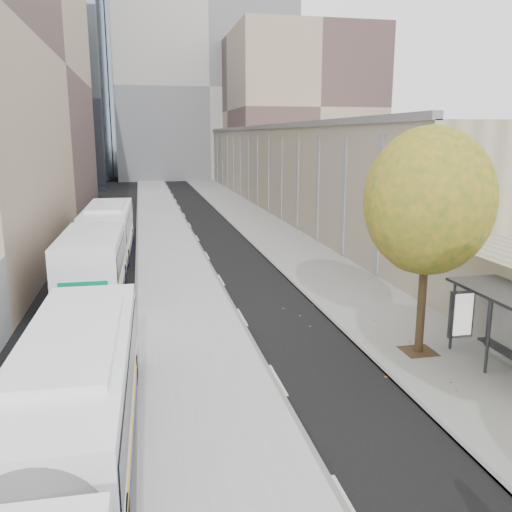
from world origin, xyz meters
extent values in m
cube|color=#A3A3A3|center=(-3.88, 35.00, 0.07)|extent=(4.25, 150.00, 0.15)
cube|color=gray|center=(4.12, 35.00, 0.04)|extent=(4.75, 150.00, 0.08)
cube|color=gray|center=(15.50, 64.00, 4.00)|extent=(18.00, 92.00, 8.00)
cube|color=#A39F96|center=(6.00, 96.00, 15.00)|extent=(30.00, 18.00, 30.00)
cylinder|color=black|center=(3.60, 13.00, 1.70)|extent=(0.28, 0.28, 3.24)
sphere|color=#39601D|center=(3.60, 13.00, 5.26)|extent=(4.20, 4.20, 4.20)
cube|color=white|center=(-7.23, 5.45, 1.40)|extent=(2.80, 16.89, 2.81)
cube|color=black|center=(-7.23, 5.45, 1.92)|extent=(2.85, 16.22, 0.97)
cube|color=white|center=(-7.69, 27.57, 1.50)|extent=(3.01, 18.09, 3.01)
cube|color=black|center=(-7.69, 27.57, 2.05)|extent=(3.05, 17.37, 1.04)
cube|color=#007B4F|center=(-7.69, 18.58, 1.15)|extent=(1.90, 0.10, 1.16)
imported|color=silver|center=(-7.82, 41.65, 0.71)|extent=(2.67, 4.47, 1.43)
camera|label=1|loc=(-5.49, -2.92, 7.34)|focal=38.00mm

